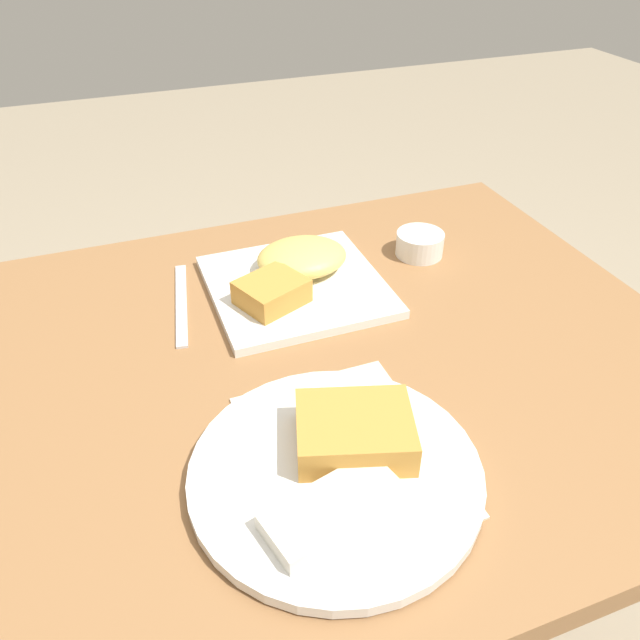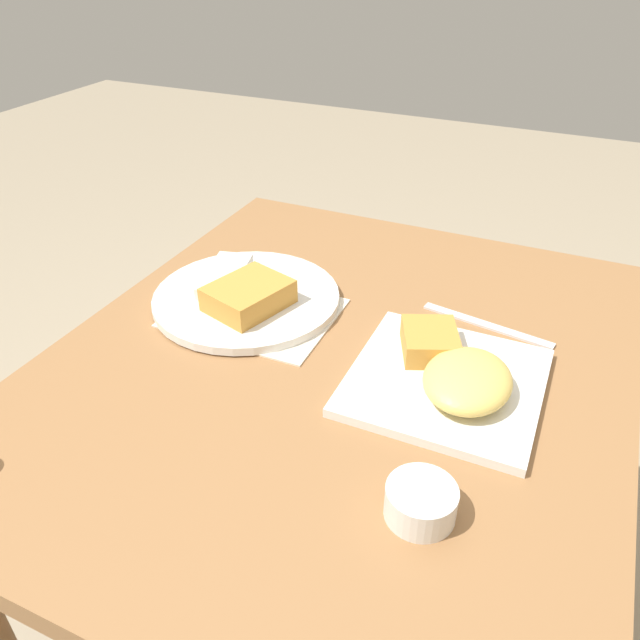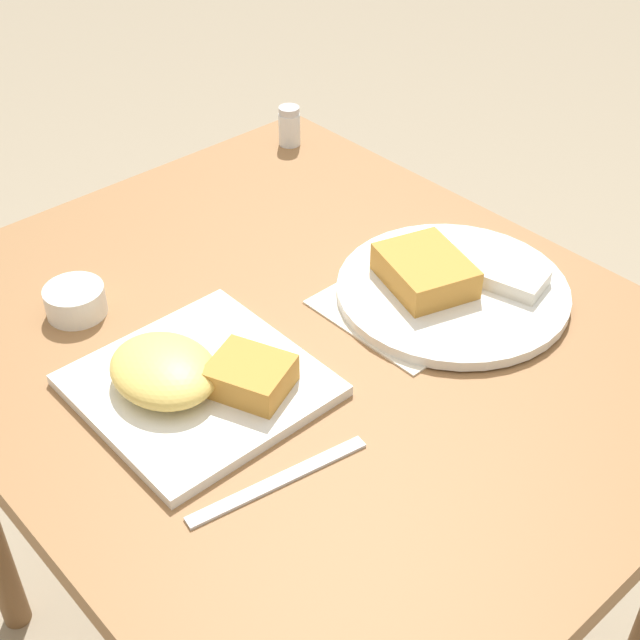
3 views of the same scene
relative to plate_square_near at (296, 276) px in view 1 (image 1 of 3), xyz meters
The scene contains 7 objects.
ground_plane 0.80m from the plate_square_near, 89.21° to the left, with size 8.00×8.00×0.00m, color gray.
dining_table 0.20m from the plate_square_near, 89.21° to the left, with size 0.97×0.82×0.76m.
menu_card 0.34m from the plate_square_near, 80.71° to the left, with size 0.20×0.26×0.00m.
plate_square_near is the anchor object (origin of this frame).
plate_oval_far 0.37m from the plate_square_near, 78.47° to the left, with size 0.31×0.31×0.05m.
sauce_ramekin 0.23m from the plate_square_near, behind, with size 0.08×0.08×0.04m.
butter_knife 0.18m from the plate_square_near, ahead, with size 0.05×0.21×0.00m.
Camera 1 is at (0.24, 0.60, 1.29)m, focal length 35.00 mm.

